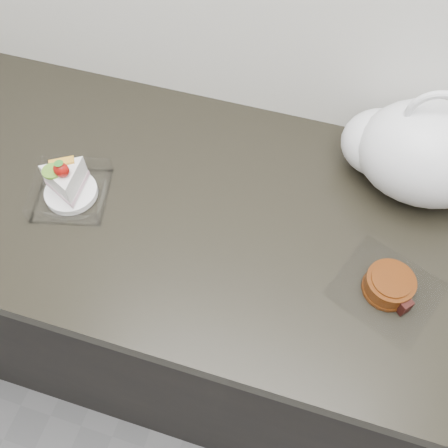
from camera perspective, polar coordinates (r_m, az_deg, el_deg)
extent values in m
cube|color=black|center=(1.42, 2.48, -10.20)|extent=(2.00, 0.60, 0.86)
cube|color=black|center=(1.02, 3.39, -0.13)|extent=(2.04, 0.64, 0.04)
cube|color=white|center=(1.08, -16.94, 3.17)|extent=(0.18, 0.18, 0.00)
cylinder|color=white|center=(1.07, -17.06, 3.47)|extent=(0.11, 0.11, 0.01)
ellipsoid|color=#AB170B|center=(1.00, -18.10, 5.90)|extent=(0.03, 0.03, 0.03)
cone|color=#2D7223|center=(0.99, -18.33, 6.46)|extent=(0.02, 0.02, 0.01)
cylinder|color=#6AA02E|center=(1.02, -19.06, 5.74)|extent=(0.04, 0.04, 0.00)
cube|color=gold|center=(1.03, -18.08, 6.77)|extent=(0.05, 0.04, 0.00)
cube|color=white|center=(0.97, 18.04, -7.14)|extent=(0.23, 0.22, 0.00)
cylinder|color=#5B2C0A|center=(0.95, 18.34, -6.61)|extent=(0.10, 0.10, 0.04)
cylinder|color=#5B2C0A|center=(0.96, 18.11, -7.00)|extent=(0.11, 0.11, 0.01)
cylinder|color=#5B2C0A|center=(0.93, 18.67, -6.04)|extent=(0.09, 0.09, 0.00)
cube|color=black|center=(0.94, 19.77, -8.68)|extent=(0.03, 0.03, 0.03)
ellipsoid|color=white|center=(1.05, 22.32, 7.43)|extent=(0.29, 0.23, 0.20)
ellipsoid|color=white|center=(1.07, 17.50, 8.80)|extent=(0.17, 0.15, 0.13)
torus|color=white|center=(0.98, 23.09, 11.30)|extent=(0.11, 0.03, 0.11)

